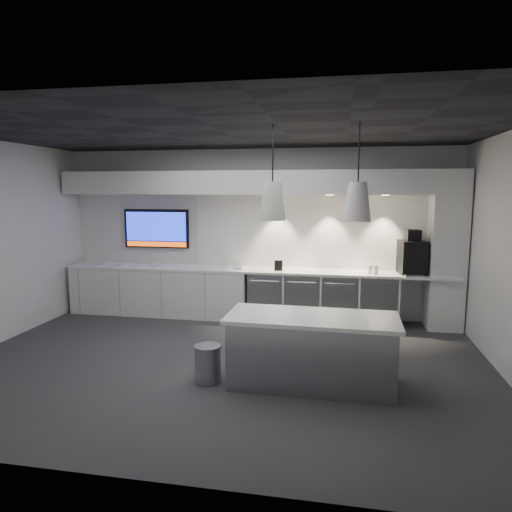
% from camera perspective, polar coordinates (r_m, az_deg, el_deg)
% --- Properties ---
extents(floor, '(7.00, 7.00, 0.00)m').
position_cam_1_polar(floor, '(6.22, -4.21, -13.24)').
color(floor, '#313234').
rests_on(floor, ground).
extents(ceiling, '(7.00, 7.00, 0.00)m').
position_cam_1_polar(ceiling, '(5.83, -4.53, 15.35)').
color(ceiling, black).
rests_on(ceiling, wall_back).
extents(wall_back, '(7.00, 0.00, 7.00)m').
position_cam_1_polar(wall_back, '(8.27, 0.09, 2.86)').
color(wall_back, silver).
rests_on(wall_back, floor).
extents(wall_front, '(7.00, 0.00, 7.00)m').
position_cam_1_polar(wall_front, '(3.52, -14.88, -4.79)').
color(wall_front, silver).
rests_on(wall_front, floor).
extents(back_counter, '(6.80, 0.65, 0.04)m').
position_cam_1_polar(back_counter, '(8.03, -0.33, -1.76)').
color(back_counter, white).
rests_on(back_counter, left_base_cabinets).
extents(left_base_cabinets, '(3.30, 0.63, 0.86)m').
position_cam_1_polar(left_base_cabinets, '(8.62, -11.87, -4.30)').
color(left_base_cabinets, white).
rests_on(left_base_cabinets, floor).
extents(fridge_unit_a, '(0.60, 0.61, 0.85)m').
position_cam_1_polar(fridge_unit_a, '(8.08, 1.42, -4.99)').
color(fridge_unit_a, gray).
rests_on(fridge_unit_a, floor).
extents(fridge_unit_b, '(0.60, 0.61, 0.85)m').
position_cam_1_polar(fridge_unit_b, '(8.01, 5.89, -5.16)').
color(fridge_unit_b, gray).
rests_on(fridge_unit_b, floor).
extents(fridge_unit_c, '(0.60, 0.61, 0.85)m').
position_cam_1_polar(fridge_unit_c, '(7.99, 10.42, -5.29)').
color(fridge_unit_c, gray).
rests_on(fridge_unit_c, floor).
extents(fridge_unit_d, '(0.60, 0.61, 0.85)m').
position_cam_1_polar(fridge_unit_d, '(8.01, 14.95, -5.39)').
color(fridge_unit_d, gray).
rests_on(fridge_unit_d, floor).
extents(backsplash, '(4.60, 0.03, 1.30)m').
position_cam_1_polar(backsplash, '(8.11, 8.44, 3.02)').
color(backsplash, white).
rests_on(backsplash, wall_back).
extents(soffit, '(6.90, 0.60, 0.40)m').
position_cam_1_polar(soffit, '(7.93, -0.31, 9.15)').
color(soffit, white).
rests_on(soffit, wall_back).
extents(column, '(0.55, 0.55, 2.60)m').
position_cam_1_polar(column, '(8.04, 22.72, 0.63)').
color(column, white).
rests_on(column, floor).
extents(wall_tv, '(1.25, 0.07, 0.72)m').
position_cam_1_polar(wall_tv, '(8.76, -12.32, 3.37)').
color(wall_tv, black).
rests_on(wall_tv, wall_back).
extents(island, '(1.99, 0.89, 0.84)m').
position_cam_1_polar(island, '(5.47, 6.96, -11.62)').
color(island, gray).
rests_on(island, floor).
extents(bin, '(0.39, 0.39, 0.45)m').
position_cam_1_polar(bin, '(5.62, -6.06, -13.22)').
color(bin, gray).
rests_on(bin, floor).
extents(coffee_machine, '(0.46, 0.61, 0.73)m').
position_cam_1_polar(coffee_machine, '(7.95, 18.92, 0.03)').
color(coffee_machine, black).
rests_on(coffee_machine, back_counter).
extents(sign_black, '(0.14, 0.04, 0.18)m').
position_cam_1_polar(sign_black, '(7.85, 2.82, -1.20)').
color(sign_black, black).
rests_on(sign_black, back_counter).
extents(sign_white, '(0.18, 0.05, 0.14)m').
position_cam_1_polar(sign_white, '(7.95, -2.28, -1.21)').
color(sign_white, white).
rests_on(sign_white, back_counter).
extents(cup_cluster, '(0.17, 0.17, 0.15)m').
position_cam_1_polar(cup_cluster, '(7.83, 14.42, -1.59)').
color(cup_cluster, white).
rests_on(cup_cluster, back_counter).
extents(tray_a, '(0.20, 0.20, 0.02)m').
position_cam_1_polar(tray_a, '(8.98, -19.05, -0.94)').
color(tray_a, '#B9B9B9').
rests_on(tray_a, back_counter).
extents(tray_b, '(0.17, 0.17, 0.02)m').
position_cam_1_polar(tray_b, '(8.78, -16.75, -1.04)').
color(tray_b, '#B9B9B9').
rests_on(tray_b, back_counter).
extents(tray_c, '(0.20, 0.20, 0.02)m').
position_cam_1_polar(tray_c, '(8.67, -14.62, -1.06)').
color(tray_c, '#B9B9B9').
rests_on(tray_c, back_counter).
extents(tray_d, '(0.19, 0.19, 0.02)m').
position_cam_1_polar(tray_d, '(8.48, -12.54, -1.20)').
color(tray_d, '#B9B9B9').
rests_on(tray_d, back_counter).
extents(pendant_left, '(0.30, 0.30, 1.13)m').
position_cam_1_polar(pendant_left, '(5.20, 2.08, 6.87)').
color(pendant_left, white).
rests_on(pendant_left, ceiling).
extents(pendant_right, '(0.30, 0.30, 1.13)m').
position_cam_1_polar(pendant_right, '(5.14, 12.57, 6.67)').
color(pendant_right, white).
rests_on(pendant_right, ceiling).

